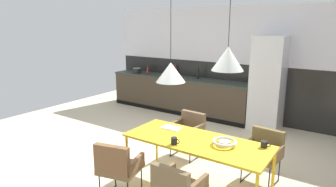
# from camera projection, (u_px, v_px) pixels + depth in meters

# --- Properties ---
(ground_plane) EXTENTS (9.07, 9.07, 0.00)m
(ground_plane) POSITION_uv_depth(u_px,v_px,m) (154.00, 172.00, 4.43)
(ground_plane) COLOR beige
(back_wall_splashback_dark) EXTENTS (6.98, 0.12, 1.32)m
(back_wall_splashback_dark) POSITION_uv_depth(u_px,v_px,m) (236.00, 91.00, 6.93)
(back_wall_splashback_dark) COLOR black
(back_wall_splashback_dark) RESTS_ON ground
(back_wall_panel_upper) EXTENTS (6.98, 0.12, 1.32)m
(back_wall_panel_upper) POSITION_uv_depth(u_px,v_px,m) (239.00, 35.00, 6.63)
(back_wall_panel_upper) COLOR white
(back_wall_panel_upper) RESTS_ON back_wall_splashback_dark
(kitchen_counter) EXTENTS (3.85, 0.63, 0.91)m
(kitchen_counter) POSITION_uv_depth(u_px,v_px,m) (178.00, 94.00, 7.47)
(kitchen_counter) COLOR #453829
(kitchen_counter) RESTS_ON ground
(refrigerator_column) EXTENTS (0.64, 0.60, 1.99)m
(refrigerator_column) POSITION_uv_depth(u_px,v_px,m) (268.00, 83.00, 6.11)
(refrigerator_column) COLOR silver
(refrigerator_column) RESTS_ON ground
(dining_table) EXTENTS (1.92, 0.78, 0.72)m
(dining_table) POSITION_uv_depth(u_px,v_px,m) (197.00, 143.00, 3.81)
(dining_table) COLOR gold
(dining_table) RESTS_ON ground
(armchair_near_window) EXTENTS (0.53, 0.51, 0.75)m
(armchair_near_window) POSITION_uv_depth(u_px,v_px,m) (264.00, 149.00, 4.10)
(armchair_near_window) COLOR brown
(armchair_near_window) RESTS_ON ground
(armchair_head_of_table) EXTENTS (0.58, 0.57, 0.80)m
(armchair_head_of_table) POSITION_uv_depth(u_px,v_px,m) (117.00, 164.00, 3.60)
(armchair_head_of_table) COLOR brown
(armchair_head_of_table) RESTS_ON ground
(armchair_facing_counter) EXTENTS (0.51, 0.50, 0.74)m
(armchair_facing_counter) POSITION_uv_depth(u_px,v_px,m) (189.00, 128.00, 4.91)
(armchair_facing_counter) COLOR brown
(armchair_facing_counter) RESTS_ON ground
(armchair_corner_seat) EXTENTS (0.50, 0.48, 0.76)m
(armchair_corner_seat) POSITION_uv_depth(u_px,v_px,m) (177.00, 185.00, 3.12)
(armchair_corner_seat) COLOR brown
(armchair_corner_seat) RESTS_ON ground
(fruit_bowl) EXTENTS (0.31, 0.31, 0.07)m
(fruit_bowl) POSITION_uv_depth(u_px,v_px,m) (224.00, 142.00, 3.62)
(fruit_bowl) COLOR silver
(fruit_bowl) RESTS_ON dining_table
(open_book) EXTENTS (0.29, 0.19, 0.02)m
(open_book) POSITION_uv_depth(u_px,v_px,m) (172.00, 128.00, 4.23)
(open_book) COLOR white
(open_book) RESTS_ON dining_table
(mug_short_terracotta) EXTENTS (0.12, 0.08, 0.08)m
(mug_short_terracotta) POSITION_uv_depth(u_px,v_px,m) (264.00, 144.00, 3.56)
(mug_short_terracotta) COLOR black
(mug_short_terracotta) RESTS_ON dining_table
(mug_wide_latte) EXTENTS (0.12, 0.08, 0.09)m
(mug_wide_latte) POSITION_uv_depth(u_px,v_px,m) (174.00, 141.00, 3.65)
(mug_wide_latte) COLOR black
(mug_wide_latte) RESTS_ON dining_table
(cooking_pot) EXTENTS (0.23, 0.23, 0.17)m
(cooking_pot) POSITION_uv_depth(u_px,v_px,m) (137.00, 70.00, 7.96)
(cooking_pot) COLOR black
(cooking_pot) RESTS_ON kitchen_counter
(bottle_oil_tall) EXTENTS (0.08, 0.08, 0.28)m
(bottle_oil_tall) POSITION_uv_depth(u_px,v_px,m) (175.00, 71.00, 7.65)
(bottle_oil_tall) COLOR maroon
(bottle_oil_tall) RESTS_ON kitchen_counter
(bottle_wine_green) EXTENTS (0.06, 0.06, 0.31)m
(bottle_wine_green) POSITION_uv_depth(u_px,v_px,m) (198.00, 74.00, 7.11)
(bottle_wine_green) COLOR black
(bottle_wine_green) RESTS_ON kitchen_counter
(bottle_spice_small) EXTENTS (0.06, 0.06, 0.25)m
(bottle_spice_small) POSITION_uv_depth(u_px,v_px,m) (148.00, 71.00, 7.70)
(bottle_spice_small) COLOR maroon
(bottle_spice_small) RESTS_ON kitchen_counter
(pendant_lamp_over_table_near) EXTENTS (0.39, 0.39, 1.12)m
(pendant_lamp_over_table_near) POSITION_uv_depth(u_px,v_px,m) (171.00, 72.00, 3.77)
(pendant_lamp_over_table_near) COLOR black
(pendant_lamp_over_table_far) EXTENTS (0.37, 0.37, 0.90)m
(pendant_lamp_over_table_far) POSITION_uv_depth(u_px,v_px,m) (228.00, 59.00, 3.32)
(pendant_lamp_over_table_far) COLOR black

